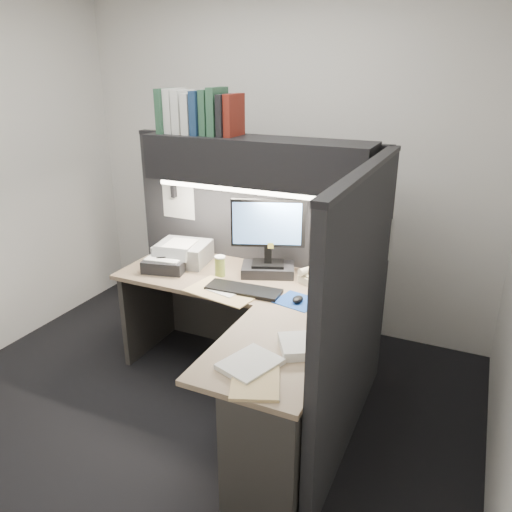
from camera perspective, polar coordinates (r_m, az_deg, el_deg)
name	(u,v)px	position (r m, az deg, el deg)	size (l,w,h in m)	color
floor	(190,410)	(3.40, -7.53, -17.09)	(3.50, 3.50, 0.00)	black
wall_back	(281,163)	(4.09, 2.87, 10.52)	(3.50, 0.04, 2.70)	white
partition_back	(255,250)	(3.72, -0.15, 0.68)	(1.90, 0.06, 1.60)	black
partition_right	(355,318)	(2.78, 11.26, -7.01)	(0.06, 1.50, 1.60)	black
desk	(249,368)	(2.97, -0.80, -12.63)	(1.70, 1.53, 0.73)	#8C7359
overhead_shelf	(256,161)	(3.34, 0.02, 10.81)	(1.55, 0.34, 0.30)	black
task_light_tube	(247,191)	(3.25, -1.02, 7.47)	(0.04, 0.04, 1.32)	white
monitor	(268,246)	(3.39, 1.37, 1.20)	(0.48, 0.33, 0.54)	black
keyboard	(244,290)	(3.20, -1.43, -3.87)	(0.49, 0.16, 0.02)	black
mousepad	(297,301)	(3.09, 4.72, -5.16)	(0.24, 0.22, 0.00)	#1B4295
mouse	(298,299)	(3.07, 4.78, -4.94)	(0.06, 0.09, 0.03)	black
telephone	(320,278)	(3.33, 7.28, -2.47)	(0.20, 0.21, 0.08)	beige
coffee_cup	(220,267)	(3.43, -4.13, -1.24)	(0.07, 0.07, 0.13)	#B0AE46
printer	(183,253)	(3.70, -8.30, 0.38)	(0.37, 0.31, 0.15)	#9B9EA0
notebook_stack	(166,264)	(3.59, -10.23, -0.90)	(0.29, 0.24, 0.09)	black
open_folder	(224,291)	(3.21, -3.66, -4.01)	(0.46, 0.30, 0.01)	tan
paper_stack_a	(306,345)	(2.58, 5.74, -10.14)	(0.26, 0.22, 0.05)	white
paper_stack_b	(250,364)	(2.45, -0.67, -12.25)	(0.22, 0.27, 0.03)	white
manila_stack	(255,382)	(2.34, -0.09, -14.18)	(0.22, 0.28, 0.02)	tan
binder_row	(199,112)	(3.50, -6.52, 15.98)	(0.56, 0.25, 0.31)	#244933
pinned_papers	(286,240)	(3.17, 3.47, 1.88)	(1.76, 1.31, 0.51)	white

